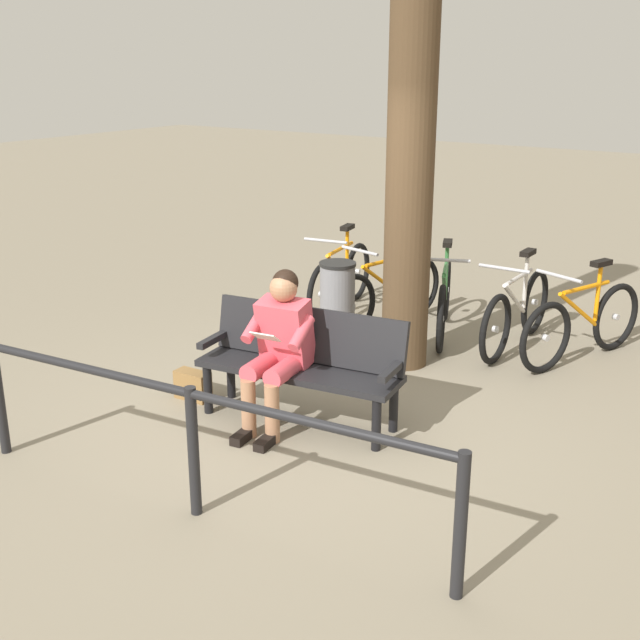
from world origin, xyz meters
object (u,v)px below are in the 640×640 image
handbag (193,385)px  bicycle_silver (444,300)px  tree_trunk (411,151)px  bicycle_black (517,312)px  bicycle_red (341,280)px  bench (303,357)px  bicycle_blue (387,293)px  person_reading (279,342)px  bicycle_purple (582,324)px  litter_bin (337,307)px

handbag → bicycle_silver: (-1.01, -2.62, 0.24)m
tree_trunk → bicycle_black: bearing=-125.5°
bicycle_red → bench: bearing=17.0°
bicycle_blue → handbag: bearing=3.9°
person_reading → tree_trunk: bearing=-104.2°
bicycle_blue → bicycle_red: same height
bicycle_purple → bicycle_red: size_ratio=0.96×
person_reading → bicycle_silver: size_ratio=0.76×
person_reading → handbag: 1.03m
litter_bin → bicycle_black: bearing=-143.6°
litter_bin → bench: bearing=112.8°
person_reading → bicycle_black: 2.80m
bicycle_black → bicycle_silver: size_ratio=1.07×
litter_bin → bicycle_purple: (-2.03, -1.02, -0.08)m
handbag → bicycle_blue: bicycle_blue is taller
person_reading → bicycle_red: person_reading is taller
person_reading → bicycle_purple: (-1.52, -2.63, -0.31)m
bench → tree_trunk: 2.06m
bench → litter_bin: bearing=-74.8°
bicycle_black → bicycle_blue: size_ratio=1.02×
bench → litter_bin: same height
person_reading → bicycle_blue: 2.55m
bench → litter_bin: (0.60, -1.43, -0.07)m
bench → bicycle_silver: bearing=-98.7°
handbag → tree_trunk: bearing=-122.2°
litter_bin → handbag: bearing=77.4°
bicycle_black → bicycle_purple: bearing=90.0°
bench → handbag: size_ratio=5.50×
bicycle_silver → bicycle_red: 1.29m
person_reading → tree_trunk: tree_trunk is taller
tree_trunk → bicycle_blue: (0.65, -0.83, -1.58)m
litter_bin → bicycle_red: 1.25m
person_reading → bicycle_purple: size_ratio=0.75×
person_reading → handbag: person_reading is taller
tree_trunk → handbag: bearing=57.8°
tree_trunk → bicycle_red: (1.34, -1.02, -1.58)m
bicycle_black → bicycle_red: same height
bicycle_purple → bicycle_silver: (1.38, 0.04, 0.00)m
bicycle_purple → person_reading: bearing=-9.4°
tree_trunk → bicycle_purple: 2.28m
bicycle_purple → bicycle_blue: size_ratio=0.97×
person_reading → bicycle_black: size_ratio=0.71×
bench → person_reading: 0.26m
tree_trunk → bicycle_black: tree_trunk is taller
bicycle_purple → litter_bin: bearing=-42.5°
tree_trunk → bicycle_purple: bearing=-143.9°
bicycle_purple → bicycle_blue: same height
handbag → bicycle_black: size_ratio=0.18×
bicycle_blue → bench: bearing=26.7°
bench → bicycle_blue: bearing=-84.0°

